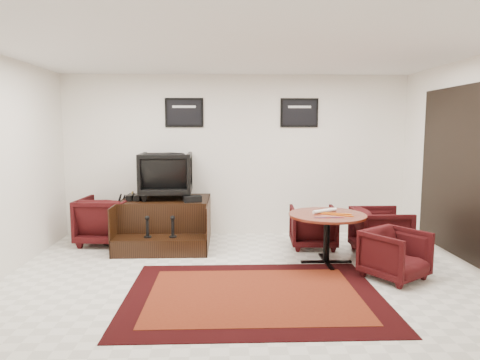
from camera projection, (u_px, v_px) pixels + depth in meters
name	position (u px, v px, depth m)	size (l,w,h in m)	color
ground	(242.00, 284.00, 5.21)	(6.00, 6.00, 0.00)	white
room_shell	(275.00, 136.00, 5.13)	(6.02, 5.02, 2.81)	white
area_rug	(254.00, 295.00, 4.84)	(2.88, 2.16, 0.01)	black
shine_podium	(166.00, 223.00, 7.00)	(1.42, 1.46, 0.73)	black
shine_chair	(166.00, 172.00, 7.05)	(0.83, 0.77, 0.85)	black
shoes_pair	(134.00, 197.00, 6.87)	(0.22, 0.26, 0.09)	black
polish_kit	(192.00, 199.00, 6.72)	(0.27, 0.19, 0.09)	black
umbrella_black	(114.00, 219.00, 6.85)	(0.33, 0.12, 0.88)	black
umbrella_hooked	(118.00, 218.00, 7.03)	(0.31, 0.12, 0.83)	black
armchair_side	(107.00, 218.00, 6.99)	(0.83, 0.77, 0.85)	black
meeting_table	(327.00, 220.00, 5.94)	(1.07, 1.07, 0.70)	#4B140A
table_chair_back	(313.00, 225.00, 6.78)	(0.70, 0.65, 0.72)	black
table_chair_window	(381.00, 229.00, 6.38)	(0.75, 0.70, 0.77)	black
table_chair_corner	(395.00, 252.00, 5.34)	(0.66, 0.62, 0.68)	black
paper_roll	(325.00, 211.00, 6.03)	(0.05, 0.05, 0.42)	white
table_clutter	(335.00, 215.00, 5.85)	(0.56, 0.36, 0.01)	orange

